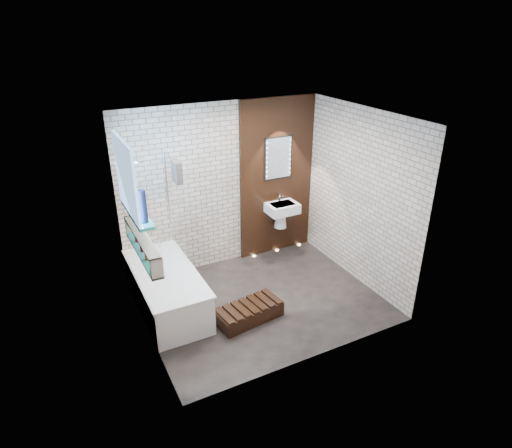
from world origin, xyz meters
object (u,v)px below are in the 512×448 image
bathtub (167,290)px  washbasin (282,211)px  walnut_step (249,313)px  led_mirror (278,158)px  bath_screen (176,208)px

bathtub → washbasin: 2.32m
walnut_step → bathtub: bearing=139.9°
washbasin → led_mirror: 0.88m
washbasin → walnut_step: 2.00m
washbasin → walnut_step: (-1.29, -1.37, -0.69)m
walnut_step → led_mirror: bearing=50.0°
bath_screen → led_mirror: size_ratio=2.00×
bathtub → walnut_step: bathtub is taller
bath_screen → walnut_step: (0.53, -1.19, -1.18)m
walnut_step → washbasin: bearing=46.9°
bath_screen → led_mirror: 1.89m
washbasin → walnut_step: size_ratio=0.65×
led_mirror → walnut_step: bearing=-130.0°
led_mirror → washbasin: bearing=-90.0°
washbasin → led_mirror: led_mirror is taller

